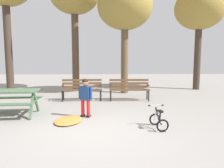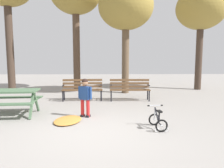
{
  "view_description": "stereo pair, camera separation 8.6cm",
  "coord_description": "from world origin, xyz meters",
  "px_view_note": "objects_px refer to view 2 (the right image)",
  "views": [
    {
      "loc": [
        0.29,
        -4.84,
        1.7
      ],
      "look_at": [
        0.53,
        2.24,
        0.85
      ],
      "focal_mm": 34.78,
      "sensor_mm": 36.0,
      "label": 1
    },
    {
      "loc": [
        0.38,
        -4.84,
        1.7
      ],
      "look_at": [
        0.53,
        2.24,
        0.85
      ],
      "focal_mm": 34.78,
      "sensor_mm": 36.0,
      "label": 2
    }
  ],
  "objects_px": {
    "picnic_table": "(6,96)",
    "kids_bicycle": "(158,120)",
    "park_bench_left": "(130,88)",
    "child_standing": "(85,94)",
    "park_bench_far_left": "(82,88)"
  },
  "relations": [
    {
      "from": "picnic_table",
      "to": "park_bench_far_left",
      "type": "relative_size",
      "value": 1.16
    },
    {
      "from": "park_bench_left",
      "to": "park_bench_far_left",
      "type": "bearing_deg",
      "value": 179.02
    },
    {
      "from": "park_bench_left",
      "to": "kids_bicycle",
      "type": "height_order",
      "value": "park_bench_left"
    },
    {
      "from": "picnic_table",
      "to": "park_bench_left",
      "type": "distance_m",
      "value": 4.5
    },
    {
      "from": "picnic_table",
      "to": "park_bench_far_left",
      "type": "distance_m",
      "value": 3.04
    },
    {
      "from": "picnic_table",
      "to": "park_bench_left",
      "type": "height_order",
      "value": "park_bench_left"
    },
    {
      "from": "picnic_table",
      "to": "kids_bicycle",
      "type": "xyz_separation_m",
      "value": [
        4.19,
        -1.3,
        -0.39
      ]
    },
    {
      "from": "child_standing",
      "to": "kids_bicycle",
      "type": "distance_m",
      "value": 2.21
    },
    {
      "from": "picnic_table",
      "to": "park_bench_far_left",
      "type": "height_order",
      "value": "park_bench_far_left"
    },
    {
      "from": "picnic_table",
      "to": "child_standing",
      "type": "distance_m",
      "value": 2.34
    },
    {
      "from": "park_bench_far_left",
      "to": "kids_bicycle",
      "type": "xyz_separation_m",
      "value": [
        2.22,
        -3.61,
        -0.31
      ]
    },
    {
      "from": "picnic_table",
      "to": "kids_bicycle",
      "type": "relative_size",
      "value": 3.19
    },
    {
      "from": "park_bench_far_left",
      "to": "park_bench_left",
      "type": "xyz_separation_m",
      "value": [
        1.91,
        -0.03,
        0.0
      ]
    },
    {
      "from": "child_standing",
      "to": "picnic_table",
      "type": "bearing_deg",
      "value": 175.02
    },
    {
      "from": "park_bench_left",
      "to": "picnic_table",
      "type": "bearing_deg",
      "value": -149.6
    }
  ]
}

